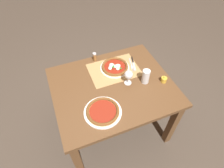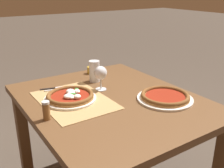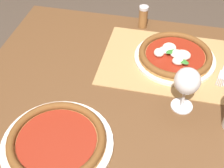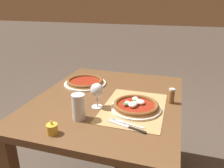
% 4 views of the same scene
% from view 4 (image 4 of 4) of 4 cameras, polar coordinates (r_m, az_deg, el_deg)
% --- Properties ---
extents(dining_table, '(1.13, 0.94, 0.74)m').
position_cam_4_polar(dining_table, '(1.51, -0.99, -7.47)').
color(dining_table, brown).
rests_on(dining_table, ground).
extents(paper_placemat, '(0.50, 0.36, 0.00)m').
position_cam_4_polar(paper_placemat, '(1.34, 5.70, -6.14)').
color(paper_placemat, '#A88451').
rests_on(paper_placemat, dining_table).
extents(pizza_near, '(0.30, 0.30, 0.05)m').
position_cam_4_polar(pizza_near, '(1.31, 6.27, -5.65)').
color(pizza_near, silver).
rests_on(pizza_near, paper_placemat).
extents(pizza_far, '(0.32, 0.32, 0.04)m').
position_cam_4_polar(pizza_far, '(1.70, -7.05, 0.53)').
color(pizza_far, silver).
rests_on(pizza_far, dining_table).
extents(wine_glass, '(0.08, 0.08, 0.16)m').
position_cam_4_polar(wine_glass, '(1.30, -3.96, -1.88)').
color(wine_glass, silver).
rests_on(wine_glass, dining_table).
extents(pint_glass, '(0.07, 0.07, 0.15)m').
position_cam_4_polar(pint_glass, '(1.20, -8.72, -6.04)').
color(pint_glass, silver).
rests_on(pint_glass, dining_table).
extents(fork, '(0.06, 0.20, 0.00)m').
position_cam_4_polar(fork, '(1.17, 3.68, -10.15)').
color(fork, '#B7B7BC').
rests_on(fork, paper_placemat).
extents(knife, '(0.08, 0.21, 0.01)m').
position_cam_4_polar(knife, '(1.14, 3.84, -10.98)').
color(knife, black).
rests_on(knife, paper_placemat).
extents(votive_candle, '(0.06, 0.06, 0.07)m').
position_cam_4_polar(votive_candle, '(1.12, -15.37, -11.32)').
color(votive_candle, gold).
rests_on(votive_candle, dining_table).
extents(pepper_shaker, '(0.04, 0.04, 0.10)m').
position_cam_4_polar(pepper_shaker, '(1.42, 15.27, -3.00)').
color(pepper_shaker, brown).
rests_on(pepper_shaker, dining_table).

